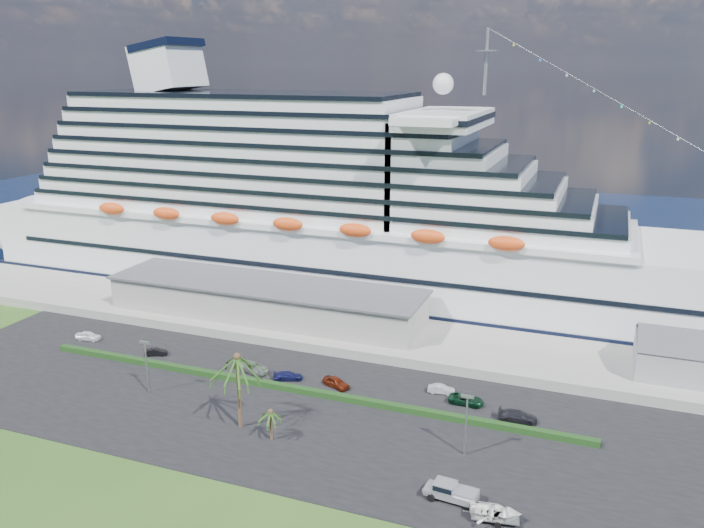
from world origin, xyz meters
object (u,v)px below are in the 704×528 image
at_px(cruise_ship, 331,215).
at_px(pickup_truck, 450,491).
at_px(parked_car_3, 288,376).
at_px(boat_trailer, 496,512).

xyz_separation_m(cruise_ship, pickup_truck, (41.96, -65.93, -15.41)).
bearing_deg(pickup_truck, parked_car_3, 145.28).
bearing_deg(parked_car_3, cruise_ship, -8.73).
bearing_deg(pickup_truck, cruise_ship, 122.48).
bearing_deg(boat_trailer, parked_car_3, 147.09).
relative_size(cruise_ship, parked_car_3, 41.84).
height_order(parked_car_3, boat_trailer, boat_trailer).
distance_m(pickup_truck, boat_trailer, 5.83).
distance_m(parked_car_3, pickup_truck, 37.43).
relative_size(parked_car_3, boat_trailer, 0.70).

